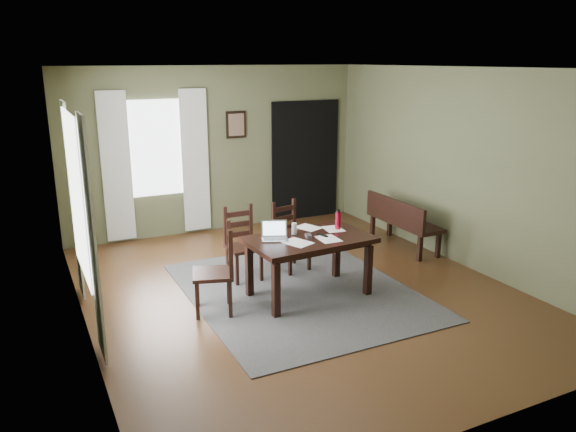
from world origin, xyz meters
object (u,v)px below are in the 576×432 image
bench (401,219)px  water_bottle (338,220)px  chair_back_right (290,237)px  chair_back_left (242,244)px  dining_table (309,245)px  chair_end (218,271)px  laptop (274,234)px

bench → water_bottle: (-1.61, -0.82, 0.40)m
chair_back_right → bench: chair_back_right is taller
chair_back_left → bench: 2.61m
dining_table → bench: bearing=21.4°
chair_back_left → bench: bearing=1.4°
chair_back_left → bench: (2.61, 0.08, -0.00)m
water_bottle → chair_back_right: bearing=111.0°
chair_end → water_bottle: chair_end is taller
chair_back_left → chair_back_right: bearing=2.1°
dining_table → water_bottle: size_ratio=6.01×
laptop → chair_back_left: bearing=121.3°
water_bottle → dining_table: bearing=-163.0°
chair_back_right → chair_end: bearing=-158.6°
chair_end → water_bottle: 1.67m
chair_back_left → water_bottle: water_bottle is taller
chair_back_right → water_bottle: size_ratio=3.70×
chair_end → laptop: bearing=115.2°
chair_end → chair_back_right: chair_end is taller
chair_back_left → laptop: (0.12, -0.74, 0.33)m
chair_end → bench: size_ratio=0.74×
dining_table → chair_back_right: bearing=74.8°
dining_table → chair_end: bearing=175.0°
dining_table → chair_back_right: (0.19, 0.91, -0.19)m
chair_back_right → laptop: laptop is taller
dining_table → chair_back_right: chair_back_right is taller
bench → dining_table: bearing=114.7°
chair_back_left → water_bottle: size_ratio=3.78×
water_bottle → chair_end: bearing=-176.0°
laptop → dining_table: bearing=2.5°
dining_table → laptop: size_ratio=4.03×
chair_back_right → bench: (1.90, 0.05, 0.01)m
laptop → chair_back_right: bearing=75.0°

